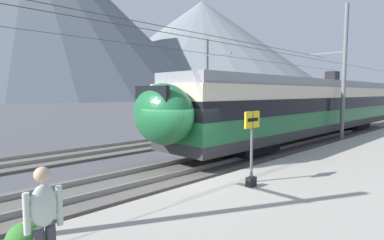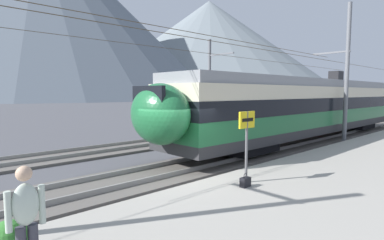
% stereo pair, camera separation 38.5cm
% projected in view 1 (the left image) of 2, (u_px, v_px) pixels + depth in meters
% --- Properties ---
extents(ground_plane, '(400.00, 400.00, 0.00)m').
position_uv_depth(ground_plane, '(187.00, 182.00, 10.51)').
color(ground_plane, '#4C4C51').
extents(platform_slab, '(120.00, 6.66, 0.34)m').
position_uv_depth(platform_slab, '(313.00, 213.00, 7.36)').
color(platform_slab, '#A39E93').
rests_on(platform_slab, ground).
extents(track_near, '(120.00, 3.00, 0.28)m').
position_uv_depth(track_near, '(165.00, 173.00, 11.35)').
color(track_near, '#5B5651').
rests_on(track_near, ground).
extents(track_far, '(120.00, 3.00, 0.28)m').
position_uv_depth(track_far, '(94.00, 152.00, 15.35)').
color(track_far, '#5B5651').
rests_on(track_far, ground).
extents(train_near_platform, '(24.28, 2.99, 4.27)m').
position_uv_depth(train_near_platform, '(305.00, 106.00, 19.02)').
color(train_near_platform, '#2D2D30').
rests_on(train_near_platform, track_near).
extents(train_far_track, '(31.91, 2.95, 4.27)m').
position_uv_depth(train_far_track, '(337.00, 99.00, 37.09)').
color(train_far_track, '#2D2D30').
rests_on(train_far_track, track_far).
extents(catenary_mast_mid, '(40.88, 2.22, 8.22)m').
position_uv_depth(catenary_mast_mid, '(342.00, 73.00, 18.12)').
color(catenary_mast_mid, slate).
rests_on(catenary_mast_mid, ground).
extents(catenary_mast_far_side, '(40.88, 2.57, 7.20)m').
position_uv_depth(catenary_mast_far_side, '(209.00, 83.00, 23.99)').
color(catenary_mast_far_side, slate).
rests_on(catenary_mast_far_side, ground).
extents(platform_sign, '(0.70, 0.08, 2.16)m').
position_uv_depth(platform_sign, '(252.00, 130.00, 9.18)').
color(platform_sign, '#59595B').
rests_on(platform_sign, platform_slab).
extents(passenger_walking, '(0.53, 0.22, 1.69)m').
position_uv_depth(passenger_walking, '(44.00, 219.00, 4.31)').
color(passenger_walking, '#383842').
rests_on(passenger_walking, platform_slab).
extents(handbag_near_sign, '(0.32, 0.18, 0.41)m').
position_uv_depth(handbag_near_sign, '(251.00, 182.00, 8.86)').
color(handbag_near_sign, black).
rests_on(handbag_near_sign, platform_slab).
extents(mountain_central_peak, '(192.60, 192.60, 94.24)m').
position_uv_depth(mountain_central_peak, '(34.00, 12.00, 167.07)').
color(mountain_central_peak, slate).
rests_on(mountain_central_peak, ground).
extents(mountain_right_ridge, '(198.84, 198.84, 73.44)m').
position_uv_depth(mountain_right_ridge, '(202.00, 49.00, 238.09)').
color(mountain_right_ridge, slate).
rests_on(mountain_right_ridge, ground).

